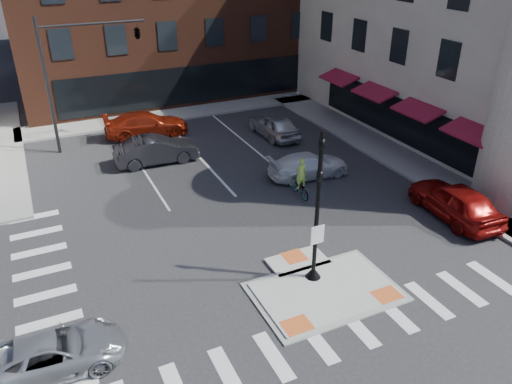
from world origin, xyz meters
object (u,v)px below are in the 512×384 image
silver_suv (53,353)px  red_sedan (455,201)px  bg_car_silver (274,125)px  bg_car_red (146,124)px  white_pickup (309,165)px  bg_car_dark (156,150)px  cyclist (301,184)px

silver_suv → red_sedan: 18.09m
bg_car_silver → bg_car_red: bg_car_red is taller
white_pickup → bg_car_dark: 8.89m
bg_car_dark → bg_car_silver: bearing=-81.3°
silver_suv → bg_car_red: (7.58, 18.58, 0.18)m
silver_suv → white_pickup: (14.08, 8.59, 0.05)m
white_pickup → bg_car_silver: bg_car_silver is taller
cyclist → silver_suv: bearing=30.2°
white_pickup → cyclist: 2.46m
silver_suv → red_sedan: bearing=-82.2°
bg_car_silver → bg_car_red: 8.43m
bg_car_red → silver_suv: bearing=162.6°
bg_car_silver → bg_car_red: size_ratio=0.85×
bg_car_dark → bg_car_red: size_ratio=0.89×
red_sedan → cyclist: 7.38m
bg_car_dark → bg_car_silver: (8.15, 0.90, -0.01)m
bg_car_red → cyclist: size_ratio=2.60×
white_pickup → bg_car_red: bg_car_red is taller
bg_car_dark → bg_car_silver: 8.20m
white_pickup → cyclist: bearing=143.0°
bg_car_red → cyclist: cyclist is taller
white_pickup → cyclist: (-1.58, -1.88, 0.04)m
white_pickup → bg_car_red: 11.92m
bg_car_red → cyclist: (4.92, -11.87, -0.08)m
red_sedan → bg_car_dark: bearing=-43.7°
bg_car_red → bg_car_silver: bearing=-111.3°
white_pickup → silver_suv: bearing=124.5°
red_sedan → bg_car_dark: red_sedan is taller
red_sedan → bg_car_dark: size_ratio=1.04×
white_pickup → bg_car_dark: bg_car_dark is taller
bg_car_silver → cyclist: cyclist is taller
silver_suv → cyclist: size_ratio=2.10×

